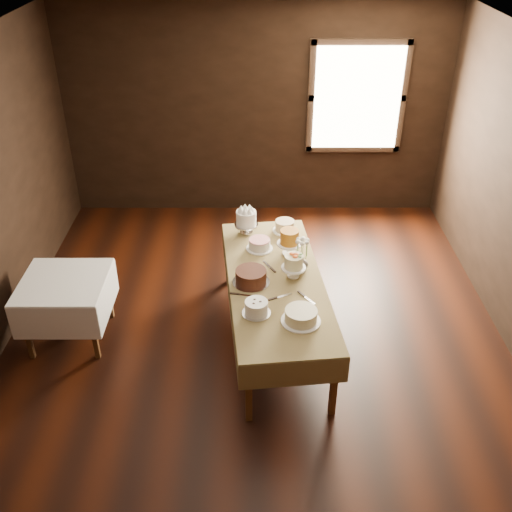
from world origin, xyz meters
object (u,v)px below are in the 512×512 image
object	(u,v)px
cake_server_e	(248,295)
flower_vase	(301,263)
cake_speckled	(285,226)
cake_caramel	(289,244)
cake_flowers	(294,267)
cake_lattice	(259,245)
cake_swirl	(256,308)
cake_meringue	(246,223)
cake_chocolate	(251,277)
side_table	(64,287)
cake_server_b	(310,300)
display_table	(276,284)
cake_server_a	(284,295)
cake_cream	(301,316)
cake_server_c	(267,264)

from	to	relation	value
cake_server_e	flower_vase	distance (m)	0.69
flower_vase	cake_speckled	bearing A→B (deg)	99.87
cake_caramel	cake_flowers	bearing A→B (deg)	-86.94
cake_lattice	cake_flowers	bearing A→B (deg)	-57.36
cake_swirl	cake_meringue	bearing A→B (deg)	94.23
cake_chocolate	side_table	bearing A→B (deg)	177.85
cake_chocolate	cake_server_e	xyz separation A→B (m)	(-0.03, -0.21, -0.06)
cake_server_e	cake_swirl	bearing A→B (deg)	-61.85
cake_server_b	cake_lattice	bearing A→B (deg)	171.04
flower_vase	display_table	bearing A→B (deg)	-144.38
cake_flowers	cake_server_e	world-z (taller)	cake_flowers
cake_meringue	cake_swirl	world-z (taller)	cake_meringue
cake_meringue	cake_server_b	xyz separation A→B (m)	(0.59, -1.23, -0.12)
display_table	cake_chocolate	size ratio (longest dim) A/B	5.69
cake_speckled	cake_swirl	size ratio (longest dim) A/B	0.98
cake_chocolate	cake_lattice	bearing A→B (deg)	82.16
display_table	cake_flowers	xyz separation A→B (m)	(0.17, 0.06, 0.16)
cake_server_b	cake_server_e	world-z (taller)	same
cake_swirl	cake_server_a	bearing A→B (deg)	45.81
cake_meringue	cake_caramel	xyz separation A→B (m)	(0.44, -0.43, -0.00)
side_table	cake_server_b	xyz separation A→B (m)	(2.34, -0.35, 0.10)
cake_chocolate	cake_flowers	distance (m)	0.42
display_table	cake_lattice	bearing A→B (deg)	105.03
display_table	cake_meringue	bearing A→B (deg)	108.06
cake_flowers	cake_server_a	size ratio (longest dim) A/B	1.07
display_table	cake_cream	bearing A→B (deg)	-72.81
cake_cream	flower_vase	world-z (taller)	flower_vase
cake_server_e	display_table	bearing A→B (deg)	56.02
cake_flowers	display_table	bearing A→B (deg)	-161.09
side_table	cake_swirl	xyz separation A→B (m)	(1.86, -0.54, 0.16)
cake_server_c	cake_chocolate	bearing A→B (deg)	124.78
cake_caramel	cake_server_a	xyz separation A→B (m)	(-0.08, -0.72, -0.12)
cake_meringue	cake_chocolate	distance (m)	0.95
cake_lattice	cake_flowers	world-z (taller)	cake_flowers
cake_swirl	cake_caramel	bearing A→B (deg)	71.22
cake_server_e	side_table	bearing A→B (deg)	-177.31
cake_lattice	cake_caramel	world-z (taller)	cake_caramel
cake_lattice	cake_speckled	bearing A→B (deg)	53.46
cake_server_b	cake_server_a	bearing A→B (deg)	-143.47
cake_lattice	cake_chocolate	bearing A→B (deg)	-97.84
cake_swirl	cake_server_c	size ratio (longest dim) A/B	1.11
display_table	cake_server_e	distance (m)	0.38
cake_server_a	cake_flowers	bearing A→B (deg)	46.48
cake_chocolate	cake_cream	distance (m)	0.73
display_table	cake_cream	distance (m)	0.67
cake_chocolate	cake_cream	world-z (taller)	cake_chocolate
cake_server_c	cake_flowers	bearing A→B (deg)	-158.06
cake_server_c	cake_caramel	bearing A→B (deg)	-77.91
flower_vase	cake_server_c	bearing A→B (deg)	166.78
cake_flowers	cake_cream	world-z (taller)	cake_flowers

